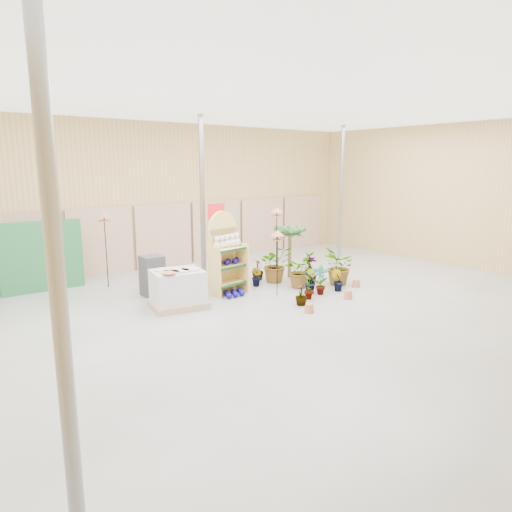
{
  "coord_description": "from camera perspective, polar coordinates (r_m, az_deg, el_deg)",
  "views": [
    {
      "loc": [
        -6.37,
        -7.22,
        3.19
      ],
      "look_at": [
        0.3,
        1.5,
        1.0
      ],
      "focal_mm": 32.0,
      "sensor_mm": 36.0,
      "label": 1
    }
  ],
  "objects": [
    {
      "name": "potted_plant_8",
      "position": [
        11.52,
        8.01,
        -2.97
      ],
      "size": [
        0.46,
        0.47,
        0.75
      ],
      "primitive_type": "imported",
      "rotation": [
        0.0,
        0.0,
        5.42
      ],
      "color": "#275421",
      "rests_on": "ground"
    },
    {
      "name": "room",
      "position": [
        10.37,
        0.67,
        5.88
      ],
      "size": [
        15.2,
        12.1,
        4.7
      ],
      "color": "gray",
      "rests_on": "ground"
    },
    {
      "name": "charcoal_planters",
      "position": [
        11.59,
        -12.83,
        -2.42
      ],
      "size": [
        0.5,
        0.5,
        1.0
      ],
      "color": "#2C2D31",
      "rests_on": "ground"
    },
    {
      "name": "bird_table_back",
      "position": [
        12.45,
        -18.47,
        4.64
      ],
      "size": [
        0.34,
        0.34,
        2.02
      ],
      "color": "black",
      "rests_on": "ground"
    },
    {
      "name": "palm",
      "position": [
        13.04,
        4.26,
        3.14
      ],
      "size": [
        0.7,
        0.7,
        1.6
      ],
      "color": "brown",
      "rests_on": "ground"
    },
    {
      "name": "offer_sign",
      "position": [
        12.18,
        -4.99,
        3.6
      ],
      "size": [
        0.5,
        0.08,
        2.2
      ],
      "color": "gray",
      "rests_on": "ground"
    },
    {
      "name": "bird_table_right",
      "position": [
        12.39,
        2.62,
        5.45
      ],
      "size": [
        0.34,
        0.34,
        2.08
      ],
      "color": "black",
      "rests_on": "ground"
    },
    {
      "name": "display_shelf",
      "position": [
        11.48,
        -3.92,
        0.01
      ],
      "size": [
        0.94,
        0.67,
        2.08
      ],
      "rotation": [
        0.0,
        0.0,
        0.14
      ],
      "color": "tan",
      "rests_on": "ground"
    },
    {
      "name": "gazing_balls_shelf",
      "position": [
        11.41,
        -3.59,
        -0.74
      ],
      "size": [
        0.76,
        0.26,
        0.15
      ],
      "color": "#10096B",
      "rests_on": "display_shelf"
    },
    {
      "name": "potted_plant_2",
      "position": [
        12.12,
        5.39,
        -1.77
      ],
      "size": [
        1.09,
        1.05,
        0.92
      ],
      "primitive_type": "imported",
      "rotation": [
        0.0,
        0.0,
        0.57
      ],
      "color": "#275421",
      "rests_on": "ground"
    },
    {
      "name": "potted_plant_9",
      "position": [
        11.93,
        10.12,
        -3.01
      ],
      "size": [
        0.32,
        0.36,
        0.56
      ],
      "primitive_type": "imported",
      "rotation": [
        0.0,
        0.0,
        1.85
      ],
      "color": "#275421",
      "rests_on": "ground"
    },
    {
      "name": "potted_plant_5",
      "position": [
        12.17,
        0.1,
        -2.6
      ],
      "size": [
        0.25,
        0.31,
        0.54
      ],
      "primitive_type": "imported",
      "rotation": [
        0.0,
        0.0,
        4.75
      ],
      "color": "#275421",
      "rests_on": "ground"
    },
    {
      "name": "potted_plant_6",
      "position": [
        12.63,
        2.45,
        -0.98
      ],
      "size": [
        1.13,
        1.06,
        1.02
      ],
      "primitive_type": "imported",
      "rotation": [
        0.0,
        0.0,
        5.94
      ],
      "color": "#275421",
      "rests_on": "ground"
    },
    {
      "name": "potted_plant_11",
      "position": [
        12.89,
        0.22,
        -1.69
      ],
      "size": [
        0.43,
        0.43,
        0.59
      ],
      "primitive_type": "imported",
      "rotation": [
        0.0,
        0.0,
        1.18
      ],
      "color": "#275421",
      "rests_on": "ground"
    },
    {
      "name": "trellis_stock",
      "position": [
        12.89,
        -25.29,
        -0.05
      ],
      "size": [
        2.0,
        0.3,
        1.8
      ],
      "primitive_type": "cube",
      "color": "#206336",
      "rests_on": "ground"
    },
    {
      "name": "pallet_stack",
      "position": [
        10.53,
        -9.74,
        -4.08
      ],
      "size": [
        1.37,
        1.21,
        0.9
      ],
      "rotation": [
        0.0,
        0.0,
        -0.18
      ],
      "color": "tan",
      "rests_on": "ground"
    },
    {
      "name": "potted_plant_7",
      "position": [
        10.62,
        5.69,
        -4.84
      ],
      "size": [
        0.36,
        0.36,
        0.5
      ],
      "primitive_type": "imported",
      "rotation": [
        0.0,
        0.0,
        3.5
      ],
      "color": "#275421",
      "rests_on": "ground"
    },
    {
      "name": "bird_table_front",
      "position": [
        11.13,
        2.7,
        2.63
      ],
      "size": [
        0.34,
        0.34,
        1.64
      ],
      "color": "black",
      "rests_on": "ground"
    },
    {
      "name": "gazing_balls_floor",
      "position": [
        11.34,
        -2.71,
        -4.67
      ],
      "size": [
        0.63,
        0.39,
        0.15
      ],
      "color": "#10096B",
      "rests_on": "ground"
    },
    {
      "name": "teddy_bears",
      "position": [
        11.35,
        -3.54,
        1.77
      ],
      "size": [
        0.77,
        0.21,
        0.34
      ],
      "color": "silver",
      "rests_on": "display_shelf"
    },
    {
      "name": "potted_plant_3",
      "position": [
        12.68,
        6.75,
        -1.64
      ],
      "size": [
        0.58,
        0.58,
        0.74
      ],
      "primitive_type": "imported",
      "rotation": [
        0.0,
        0.0,
        2.49
      ],
      "color": "#275421",
      "rests_on": "ground"
    },
    {
      "name": "potted_plant_4",
      "position": [
        13.22,
        6.7,
        -1.06
      ],
      "size": [
        0.43,
        0.48,
        0.76
      ],
      "primitive_type": "imported",
      "rotation": [
        0.0,
        0.0,
        1.07
      ],
      "color": "#275421",
      "rests_on": "ground"
    },
    {
      "name": "potted_plant_1",
      "position": [
        11.63,
        6.72,
        -3.14
      ],
      "size": [
        0.37,
        0.41,
        0.61
      ],
      "primitive_type": "imported",
      "rotation": [
        0.0,
        0.0,
        1.22
      ],
      "color": "#275421",
      "rests_on": "ground"
    },
    {
      "name": "potted_plant_0",
      "position": [
        11.08,
        6.67,
        -3.61
      ],
      "size": [
        0.34,
        0.43,
        0.71
      ],
      "primitive_type": "imported",
      "rotation": [
        0.0,
        0.0,
        1.3
      ],
      "color": "#275421",
      "rests_on": "ground"
    },
    {
      "name": "potted_plant_10",
      "position": [
        12.47,
        10.42,
        -1.31
      ],
      "size": [
        1.19,
        1.21,
        1.02
      ],
      "primitive_type": "imported",
      "rotation": [
        0.0,
        0.0,
        4.09
      ],
      "color": "#275421",
      "rests_on": "ground"
    }
  ]
}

